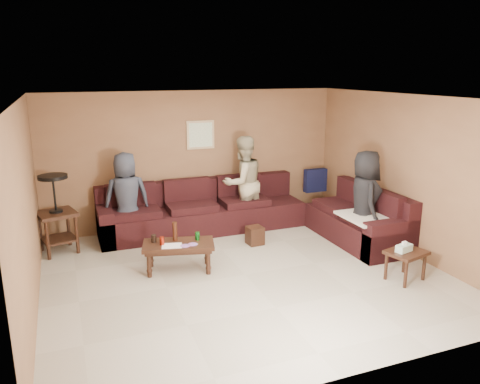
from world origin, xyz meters
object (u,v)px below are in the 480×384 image
Objects in this scene: side_table_right at (406,255)px; waste_bin at (255,235)px; sectional_sofa at (256,217)px; person_left at (127,198)px; end_table_left at (56,213)px; person_right at (364,200)px; coffee_table at (178,247)px; person_middle at (243,183)px.

side_table_right is 1.99× the size of waste_bin.
sectional_sofa is 2.99× the size of person_left.
sectional_sofa is 3.65× the size of end_table_left.
sectional_sofa is at bearing 167.85° from person_left.
person_right is (1.59, -0.78, 0.66)m from waste_bin.
person_middle reaches higher than coffee_table.
side_table_right is 3.23m from person_middle.
coffee_table is 0.69× the size of person_right.
side_table_right is 0.37× the size of person_right.
person_right is (0.18, 1.25, 0.44)m from side_table_right.
end_table_left reaches higher than coffee_table.
waste_bin is at bearing 67.90° from person_middle.
person_middle reaches higher than side_table_right.
person_right is at bearing -26.00° from waste_bin.
side_table_right is 4.48m from person_left.
person_left is at bearing -13.31° from person_middle.
coffee_table is 1.58m from waste_bin.
sectional_sofa is 15.27× the size of waste_bin.
coffee_table is 0.72× the size of person_left.
person_left is (-3.38, 2.92, 0.40)m from side_table_right.
person_left reaches higher than coffee_table.
waste_bin is 0.19× the size of person_right.
coffee_table is 2.22m from person_middle.
sectional_sofa is 3.32m from end_table_left.
sectional_sofa is at bearing 64.76° from waste_bin.
person_left is (-0.51, 1.46, 0.41)m from coffee_table.
waste_bin is at bearing -115.24° from sectional_sofa.
person_left is 2.10m from person_middle.
person_right reaches higher than waste_bin.
sectional_sofa reaches higher than coffee_table.
coffee_table reaches higher than waste_bin.
end_table_left is at bearing 173.58° from sectional_sofa.
end_table_left is 0.78× the size of person_right.
sectional_sofa is at bearing 85.37° from person_middle.
sectional_sofa is 0.70m from person_middle.
person_right is (1.39, -1.21, 0.49)m from sectional_sofa.
person_left is at bearing 4.01° from end_table_left.
side_table_right is 2.48m from waste_bin.
side_table_right is 0.39× the size of person_left.
person_right is (1.46, -1.67, -0.04)m from person_middle.
end_table_left is 4.18× the size of waste_bin.
person_right is at bearing 81.81° from side_table_right.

